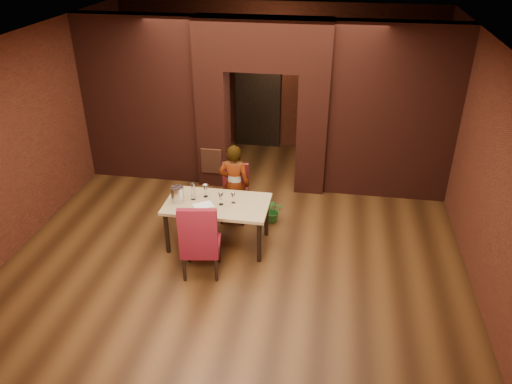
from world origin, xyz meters
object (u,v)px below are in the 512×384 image
at_px(dining_table, 218,223).
at_px(person_seated, 234,185).
at_px(chair_far, 234,194).
at_px(wine_glass_a, 205,191).
at_px(chair_near, 201,237).
at_px(wine_glass_c, 233,198).
at_px(potted_plant, 273,210).
at_px(wine_glass_b, 221,199).
at_px(water_bottle, 193,191).
at_px(wine_bucket, 178,194).

height_order(dining_table, person_seated, person_seated).
bearing_deg(person_seated, chair_far, -71.61).
bearing_deg(wine_glass_a, dining_table, -36.00).
xyz_separation_m(chair_far, chair_near, (-0.17, -1.55, 0.11)).
bearing_deg(person_seated, wine_glass_c, 100.62).
xyz_separation_m(person_seated, potted_plant, (0.65, 0.13, -0.52)).
bearing_deg(wine_glass_b, person_seated, 85.61).
distance_m(person_seated, wine_glass_b, 0.75).
xyz_separation_m(wine_glass_b, water_bottle, (-0.47, 0.09, 0.04)).
distance_m(chair_far, person_seated, 0.25).
height_order(wine_glass_c, water_bottle, water_bottle).
bearing_deg(water_bottle, wine_bucket, -155.41).
relative_size(chair_near, wine_glass_a, 5.67).
height_order(wine_glass_a, water_bottle, water_bottle).
bearing_deg(potted_plant, person_seated, -168.30).
xyz_separation_m(wine_bucket, potted_plant, (1.39, 0.88, -0.67)).
distance_m(wine_glass_a, potted_plant, 1.37).
distance_m(chair_near, water_bottle, 0.92).
height_order(person_seated, potted_plant, person_seated).
relative_size(chair_far, wine_glass_c, 5.52).
height_order(chair_far, chair_near, chair_near).
xyz_separation_m(chair_far, person_seated, (0.03, -0.09, 0.23)).
height_order(dining_table, wine_bucket, wine_bucket).
distance_m(person_seated, wine_glass_c, 0.68).
bearing_deg(chair_far, wine_bucket, -131.58).
xyz_separation_m(chair_far, wine_bucket, (-0.71, -0.84, 0.39)).
bearing_deg(wine_glass_a, chair_near, -80.47).
bearing_deg(chair_near, water_bottle, -76.97).
bearing_deg(wine_glass_c, chair_far, 101.49).
bearing_deg(wine_glass_c, potted_plant, 56.31).
height_order(chair_near, water_bottle, chair_near).
height_order(water_bottle, potted_plant, water_bottle).
xyz_separation_m(dining_table, potted_plant, (0.78, 0.83, -0.17)).
distance_m(water_bottle, potted_plant, 1.57).
bearing_deg(water_bottle, chair_near, -68.04).
xyz_separation_m(wine_glass_a, wine_glass_c, (0.48, -0.13, -0.02)).
height_order(person_seated, water_bottle, person_seated).
bearing_deg(water_bottle, chair_far, 56.19).
xyz_separation_m(chair_far, wine_glass_a, (-0.32, -0.62, 0.37)).
relative_size(dining_table, person_seated, 1.12).
height_order(dining_table, chair_near, chair_near).
relative_size(wine_glass_c, potted_plant, 0.43).
distance_m(chair_near, wine_glass_a, 0.98).
distance_m(dining_table, wine_glass_a, 0.56).
distance_m(dining_table, wine_bucket, 0.80).
bearing_deg(person_seated, wine_glass_b, 85.72).
distance_m(wine_glass_b, wine_bucket, 0.69).
bearing_deg(wine_glass_c, chair_near, -111.89).
bearing_deg(wine_bucket, wine_glass_a, 29.25).
height_order(wine_glass_b, potted_plant, wine_glass_b).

